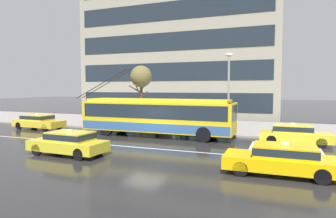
{
  "coord_description": "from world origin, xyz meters",
  "views": [
    {
      "loc": [
        8.24,
        -17.09,
        3.64
      ],
      "look_at": [
        0.5,
        2.92,
        2.09
      ],
      "focal_mm": 31.41,
      "sensor_mm": 36.0,
      "label": 1
    }
  ],
  "objects_px": {
    "trolleybus": "(157,116)",
    "street_lamp": "(229,86)",
    "taxi_oncoming_near": "(69,142)",
    "street_tree_bare": "(141,77)",
    "taxi_oncoming_far": "(282,158)",
    "bus_shelter": "(155,107)",
    "pedestrian_approaching_curb": "(158,110)",
    "taxi_queued_behind_bus": "(38,121)",
    "pedestrian_walking_past": "(186,113)",
    "taxi_ahead_of_bus": "(294,134)",
    "pedestrian_at_shelter": "(183,111)"
  },
  "relations": [
    {
      "from": "pedestrian_walking_past",
      "to": "pedestrian_approaching_curb",
      "type": "bearing_deg",
      "value": 177.33
    },
    {
      "from": "trolleybus",
      "to": "taxi_oncoming_near",
      "type": "distance_m",
      "value": 7.73
    },
    {
      "from": "taxi_ahead_of_bus",
      "to": "street_lamp",
      "type": "bearing_deg",
      "value": 153.83
    },
    {
      "from": "street_lamp",
      "to": "street_tree_bare",
      "type": "height_order",
      "value": "street_lamp"
    },
    {
      "from": "taxi_queued_behind_bus",
      "to": "street_tree_bare",
      "type": "relative_size",
      "value": 0.84
    },
    {
      "from": "pedestrian_approaching_curb",
      "to": "pedestrian_walking_past",
      "type": "height_order",
      "value": "pedestrian_approaching_curb"
    },
    {
      "from": "bus_shelter",
      "to": "pedestrian_approaching_curb",
      "type": "distance_m",
      "value": 1.4
    },
    {
      "from": "street_tree_bare",
      "to": "pedestrian_at_shelter",
      "type": "bearing_deg",
      "value": -11.02
    },
    {
      "from": "taxi_queued_behind_bus",
      "to": "street_lamp",
      "type": "height_order",
      "value": "street_lamp"
    },
    {
      "from": "taxi_queued_behind_bus",
      "to": "pedestrian_approaching_curb",
      "type": "height_order",
      "value": "pedestrian_approaching_curb"
    },
    {
      "from": "bus_shelter",
      "to": "street_tree_bare",
      "type": "xyz_separation_m",
      "value": [
        -2.0,
        1.26,
        2.61
      ]
    },
    {
      "from": "taxi_ahead_of_bus",
      "to": "street_tree_bare",
      "type": "xyz_separation_m",
      "value": [
        -13.11,
        4.37,
        3.91
      ]
    },
    {
      "from": "taxi_queued_behind_bus",
      "to": "pedestrian_walking_past",
      "type": "xyz_separation_m",
      "value": [
        12.96,
        2.28,
        0.96
      ]
    },
    {
      "from": "bus_shelter",
      "to": "taxi_oncoming_far",
      "type": "bearing_deg",
      "value": -45.48
    },
    {
      "from": "taxi_oncoming_near",
      "to": "street_tree_bare",
      "type": "relative_size",
      "value": 0.78
    },
    {
      "from": "trolleybus",
      "to": "street_lamp",
      "type": "relative_size",
      "value": 2.09
    },
    {
      "from": "taxi_oncoming_near",
      "to": "pedestrian_approaching_curb",
      "type": "distance_m",
      "value": 9.7
    },
    {
      "from": "taxi_ahead_of_bus",
      "to": "taxi_oncoming_near",
      "type": "bearing_deg",
      "value": -146.56
    },
    {
      "from": "taxi_ahead_of_bus",
      "to": "pedestrian_at_shelter",
      "type": "distance_m",
      "value": 9.45
    },
    {
      "from": "pedestrian_walking_past",
      "to": "street_lamp",
      "type": "xyz_separation_m",
      "value": [
        3.28,
        0.46,
        2.14
      ]
    },
    {
      "from": "trolleybus",
      "to": "pedestrian_at_shelter",
      "type": "xyz_separation_m",
      "value": [
        0.82,
        3.74,
        0.11
      ]
    },
    {
      "from": "taxi_ahead_of_bus",
      "to": "taxi_oncoming_near",
      "type": "xyz_separation_m",
      "value": [
        -11.56,
        -7.64,
        0.0
      ]
    },
    {
      "from": "taxi_oncoming_near",
      "to": "pedestrian_approaching_curb",
      "type": "bearing_deg",
      "value": 83.04
    },
    {
      "from": "taxi_oncoming_far",
      "to": "pedestrian_walking_past",
      "type": "height_order",
      "value": "pedestrian_walking_past"
    },
    {
      "from": "pedestrian_walking_past",
      "to": "taxi_ahead_of_bus",
      "type": "bearing_deg",
      "value": -12.92
    },
    {
      "from": "taxi_oncoming_near",
      "to": "taxi_oncoming_far",
      "type": "xyz_separation_m",
      "value": [
        10.8,
        0.21,
        0.0
      ]
    },
    {
      "from": "trolleybus",
      "to": "taxi_ahead_of_bus",
      "type": "xyz_separation_m",
      "value": [
        9.54,
        0.23,
        -0.85
      ]
    },
    {
      "from": "taxi_queued_behind_bus",
      "to": "pedestrian_walking_past",
      "type": "relative_size",
      "value": 2.4
    },
    {
      "from": "bus_shelter",
      "to": "street_lamp",
      "type": "distance_m",
      "value": 6.78
    },
    {
      "from": "pedestrian_approaching_curb",
      "to": "taxi_oncoming_far",
      "type": "bearing_deg",
      "value": -44.15
    },
    {
      "from": "taxi_queued_behind_bus",
      "to": "street_lamp",
      "type": "xyz_separation_m",
      "value": [
        16.24,
        2.74,
        3.11
      ]
    },
    {
      "from": "taxi_queued_behind_bus",
      "to": "taxi_oncoming_near",
      "type": "distance_m",
      "value": 11.75
    },
    {
      "from": "trolleybus",
      "to": "street_lamp",
      "type": "distance_m",
      "value": 5.96
    },
    {
      "from": "taxi_ahead_of_bus",
      "to": "street_lamp",
      "type": "relative_size",
      "value": 0.7
    },
    {
      "from": "taxi_oncoming_near",
      "to": "bus_shelter",
      "type": "distance_m",
      "value": 10.83
    },
    {
      "from": "taxi_ahead_of_bus",
      "to": "taxi_oncoming_far",
      "type": "distance_m",
      "value": 7.46
    },
    {
      "from": "taxi_ahead_of_bus",
      "to": "street_lamp",
      "type": "distance_m",
      "value": 6.02
    },
    {
      "from": "taxi_oncoming_far",
      "to": "street_lamp",
      "type": "distance_m",
      "value": 10.89
    },
    {
      "from": "taxi_oncoming_far",
      "to": "taxi_queued_behind_bus",
      "type": "bearing_deg",
      "value": 160.91
    },
    {
      "from": "pedestrian_walking_past",
      "to": "taxi_oncoming_near",
      "type": "bearing_deg",
      "value": -111.15
    },
    {
      "from": "trolleybus",
      "to": "taxi_queued_behind_bus",
      "type": "relative_size",
      "value": 2.75
    },
    {
      "from": "trolleybus",
      "to": "taxi_queued_behind_bus",
      "type": "distance_m",
      "value": 11.36
    },
    {
      "from": "pedestrian_at_shelter",
      "to": "pedestrian_walking_past",
      "type": "bearing_deg",
      "value": -64.39
    },
    {
      "from": "taxi_oncoming_far",
      "to": "pedestrian_at_shelter",
      "type": "distance_m",
      "value": 13.56
    },
    {
      "from": "bus_shelter",
      "to": "street_lamp",
      "type": "xyz_separation_m",
      "value": [
        6.48,
        -0.83,
        1.81
      ]
    },
    {
      "from": "taxi_queued_behind_bus",
      "to": "pedestrian_approaching_curb",
      "type": "xyz_separation_m",
      "value": [
        10.47,
        2.39,
        1.07
      ]
    },
    {
      "from": "pedestrian_at_shelter",
      "to": "taxi_queued_behind_bus",
      "type": "bearing_deg",
      "value": -161.85
    },
    {
      "from": "taxi_ahead_of_bus",
      "to": "street_tree_bare",
      "type": "bearing_deg",
      "value": 161.56
    },
    {
      "from": "bus_shelter",
      "to": "pedestrian_approaching_curb",
      "type": "relative_size",
      "value": 1.77
    },
    {
      "from": "taxi_oncoming_far",
      "to": "pedestrian_at_shelter",
      "type": "xyz_separation_m",
      "value": [
        -7.96,
        10.94,
        0.95
      ]
    }
  ]
}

